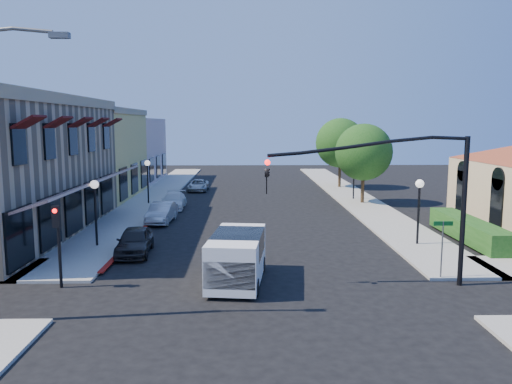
{
  "coord_description": "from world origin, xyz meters",
  "views": [
    {
      "loc": [
        -0.62,
        -17.8,
        6.49
      ],
      "look_at": [
        -0.06,
        10.39,
        2.6
      ],
      "focal_mm": 35.0,
      "sensor_mm": 36.0,
      "label": 1
    }
  ],
  "objects_px": {
    "signal_mast_arm": "(411,185)",
    "parked_car_c": "(173,201)",
    "lamppost_left_far": "(148,171)",
    "lamppost_left_near": "(95,196)",
    "white_van": "(237,255)",
    "street_name_sign": "(442,240)",
    "parked_car_d": "(198,185)",
    "street_tree_a": "(364,152)",
    "secondary_signal": "(57,231)",
    "parked_car_a": "(135,241)",
    "lamppost_right_far": "(354,168)",
    "lamppost_right_near": "(419,195)",
    "street_tree_b": "(340,143)",
    "parked_car_b": "(162,213)"
  },
  "relations": [
    {
      "from": "street_tree_a",
      "to": "secondary_signal",
      "type": "height_order",
      "value": "street_tree_a"
    },
    {
      "from": "lamppost_left_far",
      "to": "white_van",
      "type": "xyz_separation_m",
      "value": [
        7.49,
        -20.05,
        -1.57
      ]
    },
    {
      "from": "lamppost_right_far",
      "to": "white_van",
      "type": "bearing_deg",
      "value": -113.32
    },
    {
      "from": "street_name_sign",
      "to": "white_van",
      "type": "xyz_separation_m",
      "value": [
        -8.51,
        -0.25,
        -0.53
      ]
    },
    {
      "from": "street_name_sign",
      "to": "lamppost_right_far",
      "type": "height_order",
      "value": "lamppost_right_far"
    },
    {
      "from": "signal_mast_arm",
      "to": "lamppost_left_near",
      "type": "relative_size",
      "value": 2.24
    },
    {
      "from": "secondary_signal",
      "to": "parked_car_c",
      "type": "relative_size",
      "value": 0.79
    },
    {
      "from": "street_tree_a",
      "to": "street_name_sign",
      "type": "relative_size",
      "value": 2.59
    },
    {
      "from": "street_name_sign",
      "to": "lamppost_right_near",
      "type": "height_order",
      "value": "lamppost_right_near"
    },
    {
      "from": "lamppost_left_far",
      "to": "lamppost_right_far",
      "type": "relative_size",
      "value": 1.0
    },
    {
      "from": "secondary_signal",
      "to": "white_van",
      "type": "height_order",
      "value": "secondary_signal"
    },
    {
      "from": "signal_mast_arm",
      "to": "lamppost_right_near",
      "type": "xyz_separation_m",
      "value": [
        2.64,
        6.5,
        -1.35
      ]
    },
    {
      "from": "lamppost_left_near",
      "to": "parked_car_d",
      "type": "xyz_separation_m",
      "value": [
        3.24,
        22.13,
        -2.19
      ]
    },
    {
      "from": "lamppost_right_near",
      "to": "white_van",
      "type": "distance_m",
      "value": 11.37
    },
    {
      "from": "lamppost_left_near",
      "to": "lamppost_right_near",
      "type": "xyz_separation_m",
      "value": [
        17.0,
        0.0,
        0.0
      ]
    },
    {
      "from": "street_tree_a",
      "to": "white_van",
      "type": "height_order",
      "value": "street_tree_a"
    },
    {
      "from": "lamppost_left_near",
      "to": "parked_car_d",
      "type": "distance_m",
      "value": 22.47
    },
    {
      "from": "secondary_signal",
      "to": "parked_car_d",
      "type": "bearing_deg",
      "value": 84.56
    },
    {
      "from": "signal_mast_arm",
      "to": "parked_car_c",
      "type": "bearing_deg",
      "value": 123.09
    },
    {
      "from": "lamppost_right_near",
      "to": "parked_car_b",
      "type": "bearing_deg",
      "value": 155.81
    },
    {
      "from": "secondary_signal",
      "to": "signal_mast_arm",
      "type": "bearing_deg",
      "value": 0.37
    },
    {
      "from": "street_tree_a",
      "to": "parked_car_a",
      "type": "height_order",
      "value": "street_tree_a"
    },
    {
      "from": "white_van",
      "to": "lamppost_left_far",
      "type": "bearing_deg",
      "value": 110.5
    },
    {
      "from": "lamppost_left_near",
      "to": "white_van",
      "type": "xyz_separation_m",
      "value": [
        7.49,
        -6.05,
        -1.57
      ]
    },
    {
      "from": "white_van",
      "to": "street_name_sign",
      "type": "bearing_deg",
      "value": 1.67
    },
    {
      "from": "parked_car_d",
      "to": "signal_mast_arm",
      "type": "bearing_deg",
      "value": -68.23
    },
    {
      "from": "parked_car_c",
      "to": "street_name_sign",
      "type": "bearing_deg",
      "value": -53.23
    },
    {
      "from": "street_tree_a",
      "to": "street_tree_b",
      "type": "height_order",
      "value": "street_tree_b"
    },
    {
      "from": "white_van",
      "to": "parked_car_c",
      "type": "bearing_deg",
      "value": 106.06
    },
    {
      "from": "lamppost_left_near",
      "to": "parked_car_d",
      "type": "relative_size",
      "value": 0.91
    },
    {
      "from": "signal_mast_arm",
      "to": "secondary_signal",
      "type": "height_order",
      "value": "signal_mast_arm"
    },
    {
      "from": "white_van",
      "to": "parked_car_c",
      "type": "xyz_separation_m",
      "value": [
        -5.19,
        18.05,
        -0.56
      ]
    },
    {
      "from": "lamppost_left_near",
      "to": "white_van",
      "type": "height_order",
      "value": "lamppost_left_near"
    },
    {
      "from": "white_van",
      "to": "parked_car_d",
      "type": "height_order",
      "value": "white_van"
    },
    {
      "from": "street_tree_b",
      "to": "parked_car_d",
      "type": "distance_m",
      "value": 14.74
    },
    {
      "from": "lamppost_right_far",
      "to": "parked_car_d",
      "type": "relative_size",
      "value": 0.91
    },
    {
      "from": "lamppost_left_near",
      "to": "street_name_sign",
      "type": "bearing_deg",
      "value": -19.93
    },
    {
      "from": "signal_mast_arm",
      "to": "street_name_sign",
      "type": "xyz_separation_m",
      "value": [
        1.64,
        0.7,
        -2.39
      ]
    },
    {
      "from": "white_van",
      "to": "parked_car_b",
      "type": "xyz_separation_m",
      "value": [
        -5.19,
        12.65,
        -0.52
      ]
    },
    {
      "from": "parked_car_c",
      "to": "secondary_signal",
      "type": "bearing_deg",
      "value": -96.34
    },
    {
      "from": "lamppost_right_near",
      "to": "parked_car_d",
      "type": "bearing_deg",
      "value": 121.89
    },
    {
      "from": "parked_car_c",
      "to": "parked_car_d",
      "type": "height_order",
      "value": "parked_car_c"
    },
    {
      "from": "secondary_signal",
      "to": "street_tree_b",
      "type": "bearing_deg",
      "value": 61.23
    },
    {
      "from": "street_tree_a",
      "to": "parked_car_d",
      "type": "distance_m",
      "value": 16.65
    },
    {
      "from": "lamppost_left_far",
      "to": "lamppost_right_near",
      "type": "distance_m",
      "value": 22.02
    },
    {
      "from": "street_tree_a",
      "to": "white_van",
      "type": "xyz_separation_m",
      "value": [
        -9.81,
        -20.05,
        -3.02
      ]
    },
    {
      "from": "parked_car_a",
      "to": "parked_car_c",
      "type": "height_order",
      "value": "parked_car_a"
    },
    {
      "from": "signal_mast_arm",
      "to": "lamppost_right_far",
      "type": "bearing_deg",
      "value": 83.3
    },
    {
      "from": "secondary_signal",
      "to": "lamppost_left_far",
      "type": "xyz_separation_m",
      "value": [
        -0.5,
        20.59,
        0.42
      ]
    },
    {
      "from": "signal_mast_arm",
      "to": "lamppost_left_far",
      "type": "height_order",
      "value": "signal_mast_arm"
    }
  ]
}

